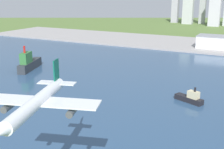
{
  "coord_description": "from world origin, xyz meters",
  "views": [
    {
      "loc": [
        73.24,
        7.1,
        82.92
      ],
      "look_at": [
        -6.77,
        160.65,
        34.26
      ],
      "focal_mm": 46.83,
      "sensor_mm": 36.0,
      "label": 1
    }
  ],
  "objects_px": {
    "airplane_landing": "(37,103)",
    "tugboat_small": "(190,98)",
    "container_barge": "(29,63)",
    "warehouse_main": "(218,42)"
  },
  "relations": [
    {
      "from": "container_barge",
      "to": "tugboat_small",
      "type": "bearing_deg",
      "value": -5.41
    },
    {
      "from": "tugboat_small",
      "to": "warehouse_main",
      "type": "relative_size",
      "value": 0.41
    },
    {
      "from": "airplane_landing",
      "to": "warehouse_main",
      "type": "bearing_deg",
      "value": 89.19
    },
    {
      "from": "airplane_landing",
      "to": "tugboat_small",
      "type": "xyz_separation_m",
      "value": [
        20.21,
        148.37,
        -43.46
      ]
    },
    {
      "from": "airplane_landing",
      "to": "container_barge",
      "type": "bearing_deg",
      "value": 134.22
    },
    {
      "from": "airplane_landing",
      "to": "warehouse_main",
      "type": "height_order",
      "value": "airplane_landing"
    },
    {
      "from": "warehouse_main",
      "to": "airplane_landing",
      "type": "bearing_deg",
      "value": -90.81
    },
    {
      "from": "tugboat_small",
      "to": "airplane_landing",
      "type": "bearing_deg",
      "value": -97.76
    },
    {
      "from": "airplane_landing",
      "to": "tugboat_small",
      "type": "height_order",
      "value": "airplane_landing"
    },
    {
      "from": "container_barge",
      "to": "tugboat_small",
      "type": "xyz_separation_m",
      "value": [
        181.33,
        -17.18,
        -4.12
      ]
    }
  ]
}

